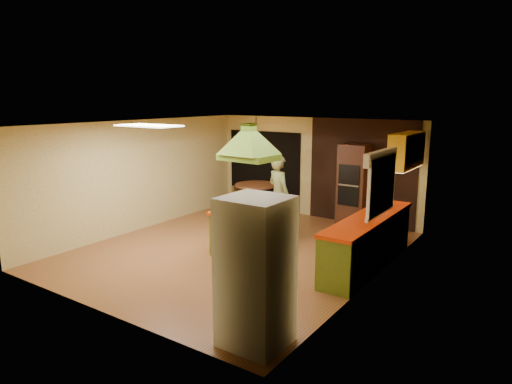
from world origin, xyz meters
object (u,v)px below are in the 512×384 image
Objects in this scene: kitchen_island at (249,227)px; wall_oven at (353,185)px; refrigerator at (256,272)px; canister_large at (383,202)px; dining_table at (256,193)px; man at (279,195)px.

wall_oven is at bearing 71.33° from kitchen_island.
canister_large is at bearing 88.46° from refrigerator.
kitchen_island is 3.68m from refrigerator.
refrigerator is at bearing -55.78° from dining_table.
refrigerator is at bearing 140.61° from man.
canister_large is at bearing -54.25° from wall_oven.
man is 0.91× the size of wall_oven.
kitchen_island is at bearing 114.92° from man.
dining_table is (-1.41, 2.31, 0.13)m from kitchen_island.
man is 0.95× the size of refrigerator.
man reaches higher than canister_large.
man is 4.70m from refrigerator.
dining_table is (-3.57, 5.25, -0.36)m from refrigerator.
canister_large is at bearing 30.39° from kitchen_island.
wall_oven is 1.95m from canister_large.
refrigerator is at bearing -50.82° from kitchen_island.
canister_large is (1.22, -1.52, 0.05)m from wall_oven.
refrigerator is 1.72× the size of dining_table.
canister_large is at bearing -157.87° from man.
dining_table is (-1.36, 1.10, -0.31)m from man.
canister_large is (2.29, 1.20, 0.58)m from kitchen_island.
refrigerator is (2.21, -4.15, 0.05)m from man.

